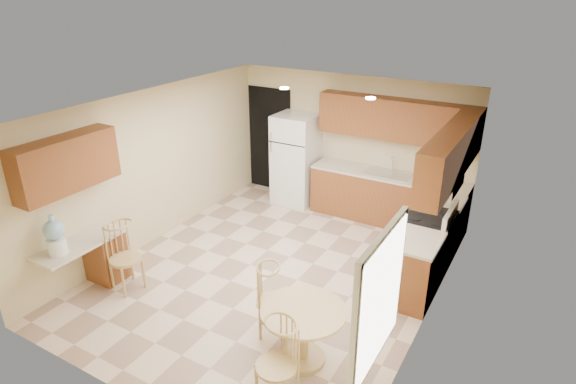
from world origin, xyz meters
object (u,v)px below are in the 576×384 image
Objects in this scene: dining_table at (303,328)px; chair_table_a at (269,297)px; water_crock at (55,236)px; chair_table_b at (272,362)px; chair_desk at (119,254)px; stove at (427,243)px; refrigerator at (296,160)px.

dining_table is 1.02× the size of chair_table_a.
water_crock is (-3.25, -0.63, 0.56)m from dining_table.
chair_desk is at bearing 14.92° from chair_table_b.
stove is 2.00× the size of water_crock.
dining_table is 0.96× the size of chair_desk.
chair_table_a is 1.09m from chair_table_b.
stove is at bearing -22.99° from refrigerator.
water_crock is (-3.92, -3.19, 0.55)m from stove.
dining_table is 1.74× the size of water_crock.
dining_table is (2.20, -3.78, -0.41)m from refrigerator.
chair_table_b reaches higher than dining_table.
chair_table_a is 0.96× the size of chair_table_b.
water_crock is at bearing 26.17° from chair_table_b.
stove is 5.08m from water_crock.
dining_table is 2.80m from chair_desk.
chair_table_b is 0.98× the size of chair_desk.
chair_table_b is 1.77× the size of water_crock.
chair_desk is at bearing -112.54° from chair_table_a.
water_crock is (-1.05, -4.41, 0.15)m from refrigerator.
dining_table is at bearing -104.78° from stove.
dining_table is at bearing 45.24° from chair_table_a.
refrigerator is 1.83× the size of dining_table.
dining_table is at bearing -57.96° from chair_table_b.
refrigerator reaches higher than dining_table.
dining_table is at bearing 10.90° from water_crock.
chair_desk is (-2.85, 0.67, 0.01)m from chair_table_b.
water_crock is at bearing -140.93° from stove.
chair_table_a reaches higher than dining_table.
chair_desk reaches higher than chair_table_a.
stove is 1.18× the size of chair_table_a.
refrigerator is 1.60× the size of stove.
chair_table_b reaches higher than chair_table_a.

